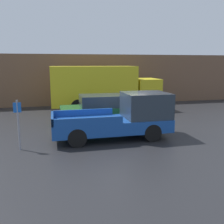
{
  "coord_description": "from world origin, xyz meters",
  "views": [
    {
      "loc": [
        -3.7,
        -11.87,
        3.47
      ],
      "look_at": [
        -0.84,
        0.12,
        1.05
      ],
      "focal_mm": 40.0,
      "sensor_mm": 36.0,
      "label": 1
    }
  ],
  "objects_px": {
    "pickup_truck": "(124,117)",
    "parking_sign": "(18,122)",
    "car": "(100,109)",
    "delivery_truck": "(102,87)",
    "newspaper_box": "(139,97)"
  },
  "relations": [
    {
      "from": "parking_sign",
      "to": "newspaper_box",
      "type": "distance_m",
      "value": 13.55
    },
    {
      "from": "newspaper_box",
      "to": "pickup_truck",
      "type": "bearing_deg",
      "value": -113.55
    },
    {
      "from": "car",
      "to": "pickup_truck",
      "type": "bearing_deg",
      "value": -78.11
    },
    {
      "from": "car",
      "to": "delivery_truck",
      "type": "xyz_separation_m",
      "value": [
        0.89,
        3.89,
        0.93
      ]
    },
    {
      "from": "parking_sign",
      "to": "pickup_truck",
      "type": "bearing_deg",
      "value": 8.34
    },
    {
      "from": "pickup_truck",
      "to": "parking_sign",
      "type": "distance_m",
      "value": 4.66
    },
    {
      "from": "delivery_truck",
      "to": "parking_sign",
      "type": "distance_m",
      "value": 8.95
    },
    {
      "from": "car",
      "to": "delivery_truck",
      "type": "relative_size",
      "value": 0.56
    },
    {
      "from": "pickup_truck",
      "to": "newspaper_box",
      "type": "bearing_deg",
      "value": 66.45
    },
    {
      "from": "car",
      "to": "newspaper_box",
      "type": "distance_m",
      "value": 8.26
    },
    {
      "from": "pickup_truck",
      "to": "parking_sign",
      "type": "bearing_deg",
      "value": -171.66
    },
    {
      "from": "delivery_truck",
      "to": "pickup_truck",
      "type": "bearing_deg",
      "value": -92.4
    },
    {
      "from": "newspaper_box",
      "to": "parking_sign",
      "type": "bearing_deg",
      "value": -130.54
    },
    {
      "from": "car",
      "to": "newspaper_box",
      "type": "relative_size",
      "value": 3.96
    },
    {
      "from": "car",
      "to": "parking_sign",
      "type": "xyz_separation_m",
      "value": [
        -4.0,
        -3.57,
        0.31
      ]
    }
  ]
}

